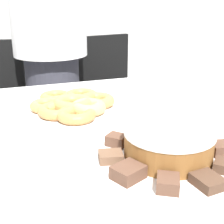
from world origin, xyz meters
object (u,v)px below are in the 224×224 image
at_px(frosted_cake, 169,143).
at_px(person_standing, 50,45).
at_px(plate_cake, 167,159).
at_px(office_chair_right, 113,114).
at_px(plate_donuts, 73,111).

bearing_deg(frosted_cake, person_standing, 93.43).
distance_m(plate_cake, frosted_cake, 0.04).
bearing_deg(plate_cake, person_standing, 93.43).
distance_m(person_standing, office_chair_right, 0.57).
distance_m(office_chair_right, frosted_cake, 1.24).
bearing_deg(plate_donuts, person_standing, 85.76).
xyz_separation_m(person_standing, office_chair_right, (0.36, 0.00, -0.44)).
xyz_separation_m(office_chair_right, plate_cake, (-0.29, -1.15, 0.32)).
bearing_deg(frosted_cake, plate_donuts, 107.50).
bearing_deg(plate_donuts, frosted_cake, -72.50).
bearing_deg(plate_cake, plate_donuts, 107.50).
bearing_deg(person_standing, plate_donuts, -94.24).
relative_size(plate_cake, plate_donuts, 1.01).
relative_size(plate_cake, frosted_cake, 1.71).
bearing_deg(office_chair_right, plate_donuts, -131.18).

